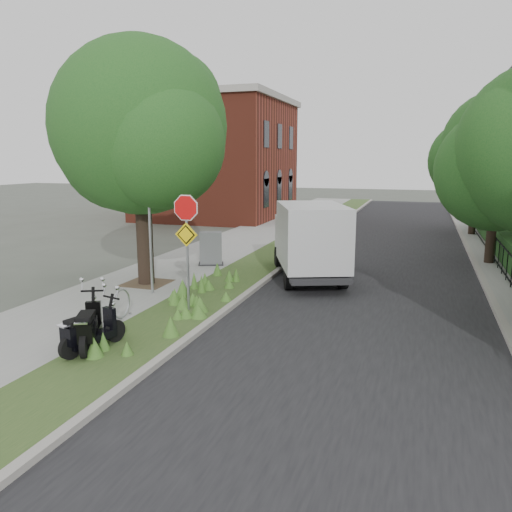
# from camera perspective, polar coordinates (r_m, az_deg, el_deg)

# --- Properties ---
(ground) EXTENTS (120.00, 120.00, 0.00)m
(ground) POSITION_cam_1_polar(r_m,az_deg,el_deg) (12.60, -3.10, -8.02)
(ground) COLOR #4C5147
(ground) RESTS_ON ground
(sidewalk_near) EXTENTS (3.50, 60.00, 0.12)m
(sidewalk_near) POSITION_cam_1_polar(r_m,az_deg,el_deg) (23.13, -3.79, 0.93)
(sidewalk_near) COLOR gray
(sidewalk_near) RESTS_ON ground
(verge) EXTENTS (2.00, 60.00, 0.12)m
(verge) POSITION_cam_1_polar(r_m,az_deg,el_deg) (22.25, 2.78, 0.54)
(verge) COLOR #2E4D21
(verge) RESTS_ON ground
(kerb_near) EXTENTS (0.20, 60.00, 0.13)m
(kerb_near) POSITION_cam_1_polar(r_m,az_deg,el_deg) (22.00, 5.29, 0.40)
(kerb_near) COLOR #9E9991
(kerb_near) RESTS_ON ground
(road) EXTENTS (7.00, 60.00, 0.01)m
(road) POSITION_cam_1_polar(r_m,az_deg,el_deg) (21.50, 14.39, -0.32)
(road) COLOR black
(road) RESTS_ON ground
(kerb_far) EXTENTS (0.20, 60.00, 0.13)m
(kerb_far) POSITION_cam_1_polar(r_m,az_deg,el_deg) (21.55, 23.71, -0.73)
(kerb_far) COLOR #9E9991
(kerb_far) RESTS_ON ground
(street_tree_main) EXTENTS (6.21, 5.54, 7.66)m
(street_tree_main) POSITION_cam_1_polar(r_m,az_deg,el_deg) (16.33, -13.22, 13.18)
(street_tree_main) COLOR black
(street_tree_main) RESTS_ON ground
(bare_post) EXTENTS (0.08, 0.08, 4.00)m
(bare_post) POSITION_cam_1_polar(r_m,az_deg,el_deg) (15.08, -12.03, 3.21)
(bare_post) COLOR #A5A8AD
(bare_post) RESTS_ON ground
(bike_hoop) EXTENTS (0.06, 0.78, 0.77)m
(bike_hoop) POSITION_cam_1_polar(r_m,az_deg,el_deg) (13.16, -15.16, -5.30)
(bike_hoop) COLOR #A5A8AD
(bike_hoop) RESTS_ON ground
(sign_assembly) EXTENTS (0.94, 0.08, 3.22)m
(sign_assembly) POSITION_cam_1_polar(r_m,az_deg,el_deg) (13.14, -7.96, 3.12)
(sign_assembly) COLOR #A5A8AD
(sign_assembly) RESTS_ON ground
(fence_far) EXTENTS (0.04, 24.00, 1.00)m
(fence_far) POSITION_cam_1_polar(r_m,az_deg,el_deg) (21.52, 25.69, 0.74)
(fence_far) COLOR black
(fence_far) RESTS_ON ground
(brick_building) EXTENTS (9.40, 10.40, 8.30)m
(brick_building) POSITION_cam_1_polar(r_m,az_deg,el_deg) (35.87, -4.39, 11.17)
(brick_building) COLOR maroon
(brick_building) RESTS_ON ground
(far_tree_b) EXTENTS (4.83, 4.31, 6.56)m
(far_tree_b) POSITION_cam_1_polar(r_m,az_deg,el_deg) (21.26, 25.80, 10.66)
(far_tree_b) COLOR black
(far_tree_b) RESTS_ON ground
(far_tree_c) EXTENTS (4.37, 3.89, 5.93)m
(far_tree_c) POSITION_cam_1_polar(r_m,az_deg,el_deg) (29.21, 23.85, 9.81)
(far_tree_c) COLOR black
(far_tree_c) RESTS_ON ground
(scooter_near) EXTENTS (0.93, 1.65, 0.85)m
(scooter_near) POSITION_cam_1_polar(r_m,az_deg,el_deg) (11.23, -18.63, -8.16)
(scooter_near) COLOR black
(scooter_near) RESTS_ON ground
(scooter_far) EXTENTS (0.62, 1.65, 0.80)m
(scooter_far) POSITION_cam_1_polar(r_m,az_deg,el_deg) (11.09, -18.85, -8.54)
(scooter_far) COLOR black
(scooter_far) RESTS_ON ground
(box_truck) EXTENTS (3.59, 5.30, 2.24)m
(box_truck) POSITION_cam_1_polar(r_m,az_deg,el_deg) (17.17, 6.13, 2.10)
(box_truck) COLOR #262628
(box_truck) RESTS_ON ground
(utility_cabinet) EXTENTS (1.11, 0.94, 1.26)m
(utility_cabinet) POSITION_cam_1_polar(r_m,az_deg,el_deg) (19.18, -5.19, 0.82)
(utility_cabinet) COLOR #262628
(utility_cabinet) RESTS_ON ground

